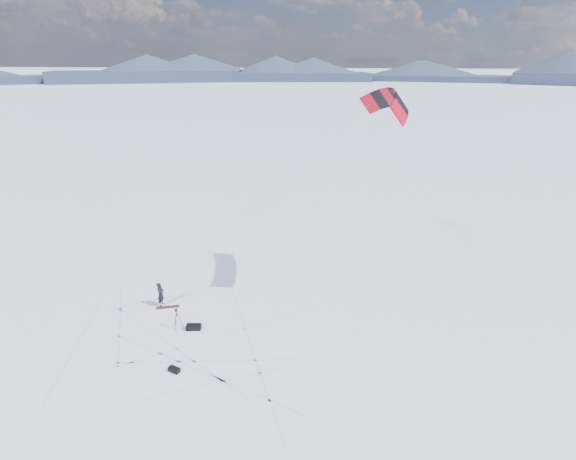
% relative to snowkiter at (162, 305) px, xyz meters
% --- Properties ---
extents(ground, '(1800.00, 1800.00, 0.00)m').
position_rel_snowkiter_xyz_m(ground, '(1.70, -2.60, 0.00)').
color(ground, white).
extents(horizon_hills, '(704.00, 704.42, 9.08)m').
position_rel_snowkiter_xyz_m(horizon_hills, '(1.70, -2.60, 3.78)').
color(horizon_hills, '#1A2239').
rests_on(horizon_hills, ground).
extents(snow_tracks, '(17.62, 14.39, 0.01)m').
position_rel_snowkiter_xyz_m(snow_tracks, '(1.13, -3.32, 0.00)').
color(snow_tracks, '#AFC2E3').
rests_on(snow_tracks, ground).
extents(snowkiter, '(0.43, 0.62, 1.64)m').
position_rel_snowkiter_xyz_m(snowkiter, '(0.00, 0.00, 0.00)').
color(snowkiter, black).
rests_on(snowkiter, ground).
extents(snowboard, '(1.46, 0.81, 0.04)m').
position_rel_snowkiter_xyz_m(snowboard, '(0.48, -0.17, 0.02)').
color(snowboard, maroon).
rests_on(snowboard, ground).
extents(tripod, '(0.63, 0.56, 1.30)m').
position_rel_snowkiter_xyz_m(tripod, '(2.12, -2.11, 0.84)').
color(tripod, black).
rests_on(tripod, ground).
extents(gear_bag_a, '(0.92, 0.56, 0.38)m').
position_rel_snowkiter_xyz_m(gear_bag_a, '(3.10, -2.06, 0.17)').
color(gear_bag_a, black).
rests_on(gear_bag_a, ground).
extents(gear_bag_b, '(0.68, 0.47, 0.28)m').
position_rel_snowkiter_xyz_m(gear_bag_b, '(3.58, -5.65, 0.12)').
color(gear_bag_b, black).
rests_on(gear_bag_b, ground).
extents(power_kite, '(14.78, 7.36, 12.21)m').
position_rel_snowkiter_xyz_m(power_kite, '(13.38, 4.63, 12.47)').
color(power_kite, '#BE0417').
rests_on(power_kite, ground).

